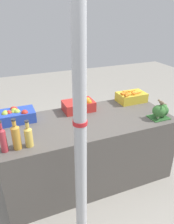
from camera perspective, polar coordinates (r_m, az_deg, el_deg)
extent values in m
plane|color=gray|center=(2.94, 0.00, -16.13)|extent=(10.00, 10.00, 0.00)
cube|color=#56514C|center=(2.68, 0.00, -9.71)|extent=(1.95, 0.85, 0.81)
cylinder|color=#B7BABF|center=(1.60, -1.78, -6.25)|extent=(0.10, 0.10, 2.23)
cylinder|color=red|center=(1.54, -1.84, -2.74)|extent=(0.11, 0.11, 0.03)
cube|color=#2847B7|center=(2.54, -17.65, -1.00)|extent=(0.37, 0.24, 0.12)
sphere|color=red|center=(2.52, -20.02, -0.41)|extent=(0.06, 0.06, 0.06)
sphere|color=#9EBC42|center=(2.52, -20.53, -0.27)|extent=(0.06, 0.06, 0.06)
sphere|color=#9EBC42|center=(2.53, -18.49, 0.18)|extent=(0.07, 0.07, 0.07)
sphere|color=#9EBC42|center=(2.50, -20.63, -0.58)|extent=(0.07, 0.07, 0.07)
sphere|color=red|center=(2.45, -15.97, -0.25)|extent=(0.07, 0.07, 0.07)
sphere|color=red|center=(2.59, -18.68, 0.57)|extent=(0.07, 0.07, 0.07)
sphere|color=red|center=(2.59, -18.38, 0.52)|extent=(0.08, 0.08, 0.08)
sphere|color=#9EBC42|center=(2.50, -17.79, -0.06)|extent=(0.07, 0.07, 0.07)
sphere|color=red|center=(2.51, -19.67, -0.30)|extent=(0.06, 0.06, 0.06)
sphere|color=#9EBC42|center=(2.51, -18.65, -0.18)|extent=(0.06, 0.06, 0.06)
cube|color=red|center=(2.67, -2.27, 1.60)|extent=(0.37, 0.24, 0.12)
sphere|color=orange|center=(2.67, -1.85, 2.77)|extent=(0.07, 0.07, 0.07)
sphere|color=orange|center=(2.67, 0.08, 2.99)|extent=(0.08, 0.08, 0.08)
sphere|color=orange|center=(2.73, -1.22, 3.51)|extent=(0.08, 0.08, 0.08)
sphere|color=orange|center=(2.69, -1.24, 3.05)|extent=(0.07, 0.07, 0.07)
sphere|color=orange|center=(2.62, 0.49, 2.51)|extent=(0.08, 0.08, 0.08)
cube|color=gold|center=(3.00, 11.50, 3.82)|extent=(0.37, 0.24, 0.12)
cone|color=orange|center=(2.96, 12.53, 5.04)|extent=(0.13, 0.06, 0.03)
cone|color=orange|center=(2.92, 9.79, 4.99)|extent=(0.14, 0.07, 0.03)
cone|color=orange|center=(3.03, 11.97, 5.47)|extent=(0.15, 0.05, 0.02)
cone|color=orange|center=(2.91, 10.15, 4.84)|extent=(0.13, 0.06, 0.02)
cone|color=orange|center=(2.98, 13.36, 5.01)|extent=(0.16, 0.05, 0.03)
cone|color=orange|center=(2.85, 10.86, 4.49)|extent=(0.15, 0.08, 0.03)
cone|color=orange|center=(2.88, 11.48, 4.65)|extent=(0.13, 0.06, 0.02)
cone|color=orange|center=(2.97, 10.50, 5.35)|extent=(0.13, 0.03, 0.03)
cone|color=orange|center=(2.92, 13.32, 4.74)|extent=(0.15, 0.05, 0.02)
cube|color=#2D602D|center=(2.65, 18.15, -1.34)|extent=(0.22, 0.18, 0.01)
ellipsoid|color=#427F3D|center=(2.65, 19.16, 0.52)|extent=(0.11, 0.11, 0.16)
cylinder|color=#B2C693|center=(2.67, 18.95, -0.83)|extent=(0.03, 0.03, 0.02)
ellipsoid|color=#2D602D|center=(2.66, 19.38, 0.34)|extent=(0.11, 0.11, 0.12)
cylinder|color=#B2C693|center=(2.69, 19.21, -0.76)|extent=(0.03, 0.03, 0.02)
ellipsoid|color=#387033|center=(2.58, 18.26, 0.30)|extent=(0.15, 0.15, 0.13)
cylinder|color=#B2C693|center=(2.62, 18.02, -1.31)|extent=(0.03, 0.03, 0.02)
cylinder|color=#B2333D|center=(2.04, -21.02, -7.16)|extent=(0.06, 0.06, 0.21)
cone|color=#B2333D|center=(1.99, -21.54, -4.32)|extent=(0.06, 0.06, 0.03)
cylinder|color=#B2333D|center=(1.97, -21.73, -3.29)|extent=(0.03, 0.03, 0.05)
cylinder|color=gold|center=(2.04, -17.96, -6.54)|extent=(0.08, 0.08, 0.22)
cone|color=gold|center=(1.98, -18.42, -3.62)|extent=(0.08, 0.08, 0.02)
cylinder|color=gold|center=(1.96, -18.56, -2.72)|extent=(0.03, 0.03, 0.05)
cylinder|color=#2D2D33|center=(1.95, -18.69, -1.94)|extent=(0.04, 0.04, 0.01)
cylinder|color=gold|center=(2.06, -14.96, -6.54)|extent=(0.07, 0.07, 0.17)
cone|color=gold|center=(2.01, -15.27, -4.16)|extent=(0.07, 0.07, 0.03)
cylinder|color=gold|center=(1.99, -15.40, -3.20)|extent=(0.03, 0.03, 0.05)
cylinder|color=#2D2D33|center=(1.97, -15.51, -2.38)|extent=(0.04, 0.04, 0.01)
cube|color=#4C3D2D|center=(2.57, 18.83, 1.87)|extent=(0.02, 0.02, 0.01)
ellipsoid|color=#7A664C|center=(2.56, 18.90, 2.34)|extent=(0.04, 0.07, 0.04)
sphere|color=#897556|center=(2.59, 18.29, 2.92)|extent=(0.03, 0.03, 0.03)
cone|color=#4C3D28|center=(2.59, 18.11, 3.01)|extent=(0.01, 0.01, 0.01)
cube|color=#7A664C|center=(2.53, 19.77, 1.98)|extent=(0.02, 0.04, 0.01)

